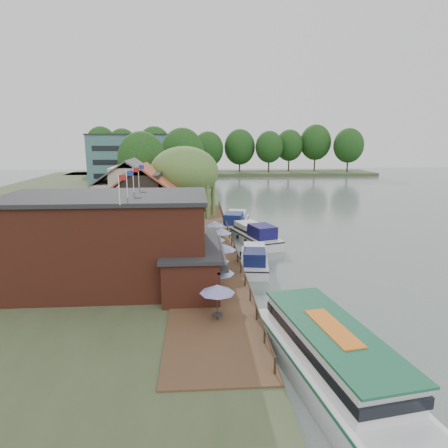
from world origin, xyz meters
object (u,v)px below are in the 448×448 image
object	(u,v)px
willow	(185,188)
cruiser_2	(235,220)
umbrella_6	(215,231)
hotel_block	(144,159)
cottage_b	(131,191)
umbrella_4	(213,247)
swan	(273,342)
cottage_c	(165,183)
cruiser_1	(254,232)
umbrella_2	(215,269)
umbrella_1	(218,282)
umbrella_5	(222,239)
tour_boat	(338,363)
cottage_a	(144,202)
pub	(133,241)
umbrella_3	(224,257)
cruiser_0	(254,257)
umbrella_0	(217,302)

from	to	relation	value
willow	cruiser_2	world-z (taller)	willow
willow	umbrella_6	bearing A→B (deg)	-65.41
hotel_block	cottage_b	world-z (taller)	hotel_block
umbrella_4	swan	distance (m)	15.08
cottage_c	cruiser_1	world-z (taller)	cottage_c
hotel_block	willow	world-z (taller)	hotel_block
hotel_block	cottage_c	size ratio (longest dim) A/B	2.99
umbrella_2	umbrella_4	distance (m)	6.63
umbrella_4	cottage_b	bearing A→B (deg)	119.13
umbrella_1	cruiser_2	world-z (taller)	umbrella_1
cottage_c	umbrella_5	bearing A→B (deg)	-73.35
cruiser_1	tour_boat	world-z (taller)	tour_boat
cottage_b	cottage_a	bearing A→B (deg)	-73.30
cottage_c	cruiser_2	distance (m)	15.22
pub	cottage_a	size ratio (longest dim) A/B	2.33
cottage_c	tour_boat	xyz separation A→B (m)	(11.86, -47.08, -3.65)
umbrella_3	umbrella_4	bearing A→B (deg)	103.17
cottage_a	cruiser_0	bearing A→B (deg)	-36.34
cottage_b	cruiser_2	world-z (taller)	cottage_b
umbrella_2	umbrella_5	bearing A→B (deg)	82.95
willow	umbrella_4	xyz separation A→B (m)	(2.95, -13.75, -3.93)
cottage_c	umbrella_2	xyz separation A→B (m)	(6.33, -34.38, -2.96)
cottage_b	tour_boat	size ratio (longest dim) A/B	0.65
pub	umbrella_2	xyz separation A→B (m)	(6.33, -0.38, -2.36)
umbrella_4	cottage_a	bearing A→B (deg)	130.42
willow	swan	xyz separation A→B (m)	(6.00, -28.38, -5.99)
cottage_c	umbrella_5	distance (m)	26.28
hotel_block	umbrella_0	world-z (taller)	hotel_block
cottage_c	umbrella_1	size ratio (longest dim) A/B	3.48
umbrella_3	cottage_a	bearing A→B (deg)	124.14
umbrella_2	umbrella_5	world-z (taller)	same
cottage_c	umbrella_6	bearing A→B (deg)	-72.13
cottage_b	umbrella_3	size ratio (longest dim) A/B	4.04
hotel_block	cottage_a	distance (m)	56.47
cottage_a	umbrella_1	xyz separation A→B (m)	(7.41, -18.25, -2.96)
cruiser_0	cruiser_2	world-z (taller)	cruiser_2
cruiser_2	tour_boat	bearing A→B (deg)	-75.02
umbrella_4	tour_boat	distance (m)	20.09
umbrella_0	umbrella_3	xyz separation A→B (m)	(1.06, 9.69, 0.00)
umbrella_0	umbrella_6	world-z (taller)	same
hotel_block	cruiser_1	size ratio (longest dim) A/B	2.41
cottage_b	umbrella_6	size ratio (longest dim) A/B	4.04
cruiser_0	hotel_block	bearing A→B (deg)	113.89
umbrella_6	cruiser_2	bearing A→B (deg)	72.99
umbrella_1	cruiser_2	bearing A→B (deg)	81.73
hotel_block	swan	world-z (taller)	hotel_block
umbrella_3	tour_boat	distance (m)	16.59
umbrella_2	cruiser_1	world-z (taller)	umbrella_2
umbrella_3	cruiser_2	bearing A→B (deg)	81.61
cottage_b	willow	world-z (taller)	willow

